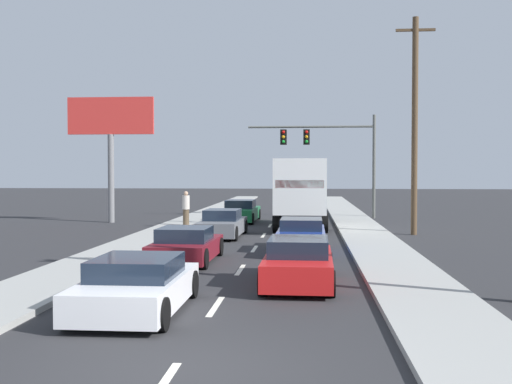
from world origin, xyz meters
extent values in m
plane|color=#2B2B2D|center=(0.00, 25.00, 0.00)|extent=(140.00, 140.00, 0.00)
cube|color=#9E9E99|center=(4.71, 20.00, 0.07)|extent=(2.32, 80.00, 0.14)
cube|color=#9E9E99|center=(-4.71, 20.00, 0.07)|extent=(2.32, 80.00, 0.14)
cube|color=silver|center=(0.00, 4.35, 0.00)|extent=(0.14, 2.00, 0.01)
cube|color=silver|center=(0.00, 9.35, 0.00)|extent=(0.14, 2.00, 0.01)
cube|color=silver|center=(0.00, 14.35, 0.00)|extent=(0.14, 2.00, 0.01)
cube|color=silver|center=(0.00, 19.35, 0.00)|extent=(0.14, 2.00, 0.01)
cube|color=silver|center=(0.00, 24.35, 0.00)|extent=(0.14, 2.00, 0.01)
cube|color=silver|center=(0.00, 29.35, 0.00)|extent=(0.14, 2.00, 0.01)
cube|color=silver|center=(0.00, 34.35, 0.00)|extent=(0.14, 2.00, 0.01)
cube|color=silver|center=(0.00, 39.35, 0.00)|extent=(0.14, 2.00, 0.01)
cube|color=silver|center=(0.00, 44.35, 0.00)|extent=(0.14, 2.00, 0.01)
cube|color=silver|center=(0.00, 49.35, 0.00)|extent=(0.14, 2.00, 0.01)
cube|color=#196B38|center=(-1.87, 26.80, 0.48)|extent=(1.95, 4.73, 0.67)
cube|color=#192333|center=(-1.87, 26.69, 1.05)|extent=(1.66, 2.04, 0.48)
cylinder|color=black|center=(-2.67, 28.61, 0.32)|extent=(0.24, 0.65, 0.64)
cylinder|color=black|center=(-0.97, 28.57, 0.32)|extent=(0.24, 0.65, 0.64)
cylinder|color=black|center=(-2.77, 25.03, 0.32)|extent=(0.24, 0.65, 0.64)
cylinder|color=black|center=(-1.06, 24.98, 0.32)|extent=(0.24, 0.65, 0.64)
cube|color=slate|center=(-1.81, 18.54, 0.46)|extent=(1.81, 4.49, 0.63)
cube|color=#192333|center=(-1.81, 18.50, 1.01)|extent=(1.55, 1.94, 0.47)
cylinder|color=black|center=(-2.56, 20.24, 0.32)|extent=(0.24, 0.65, 0.64)
cylinder|color=black|center=(-0.98, 20.20, 0.32)|extent=(0.24, 0.65, 0.64)
cylinder|color=black|center=(-2.64, 16.89, 0.32)|extent=(0.24, 0.65, 0.64)
cylinder|color=black|center=(-1.05, 16.85, 0.32)|extent=(0.24, 0.65, 0.64)
cube|color=maroon|center=(-1.94, 10.86, 0.43)|extent=(1.87, 4.12, 0.57)
cube|color=#192333|center=(-1.94, 10.60, 0.93)|extent=(1.62, 1.81, 0.45)
cylinder|color=black|center=(-2.77, 12.37, 0.32)|extent=(0.23, 0.64, 0.64)
cylinder|color=black|center=(-1.07, 12.34, 0.32)|extent=(0.23, 0.64, 0.64)
cylinder|color=black|center=(-2.81, 9.37, 0.32)|extent=(0.23, 0.64, 0.64)
cylinder|color=black|center=(-1.11, 9.35, 0.32)|extent=(0.23, 0.64, 0.64)
cube|color=white|center=(-1.58, 3.69, 0.44)|extent=(1.90, 4.15, 0.61)
cube|color=#192333|center=(-1.58, 3.67, 0.96)|extent=(1.67, 2.01, 0.42)
cylinder|color=black|center=(-2.47, 5.21, 0.32)|extent=(0.22, 0.64, 0.64)
cylinder|color=black|center=(-0.70, 5.22, 0.32)|extent=(0.22, 0.64, 0.64)
cylinder|color=black|center=(-2.46, 2.17, 0.32)|extent=(0.22, 0.64, 0.64)
cylinder|color=black|center=(-0.69, 2.17, 0.32)|extent=(0.22, 0.64, 0.64)
cube|color=white|center=(1.70, 21.85, 2.26)|extent=(2.52, 5.80, 2.61)
cube|color=red|center=(1.67, 18.98, 2.39)|extent=(2.22, 0.06, 0.36)
cube|color=black|center=(1.73, 25.67, 1.42)|extent=(2.38, 1.90, 2.25)
cylinder|color=black|center=(0.55, 25.69, 0.48)|extent=(0.31, 0.96, 0.96)
cylinder|color=black|center=(2.92, 25.66, 0.48)|extent=(0.31, 0.96, 0.96)
cylinder|color=black|center=(0.50, 20.70, 0.48)|extent=(0.31, 0.96, 0.96)
cylinder|color=black|center=(2.87, 20.68, 0.48)|extent=(0.31, 0.96, 0.96)
cube|color=#1E389E|center=(1.79, 13.64, 0.48)|extent=(1.76, 4.48, 0.69)
cube|color=#192333|center=(1.80, 13.72, 1.03)|extent=(1.53, 1.98, 0.40)
cylinder|color=black|center=(1.02, 15.33, 0.32)|extent=(0.23, 0.64, 0.64)
cylinder|color=black|center=(2.61, 15.31, 0.32)|extent=(0.23, 0.64, 0.64)
cylinder|color=black|center=(0.98, 11.96, 0.32)|extent=(0.23, 0.64, 0.64)
cylinder|color=black|center=(2.57, 11.95, 0.32)|extent=(0.23, 0.64, 0.64)
cube|color=red|center=(1.78, 7.13, 0.46)|extent=(1.80, 4.32, 0.65)
cube|color=#192333|center=(1.78, 7.01, 1.01)|extent=(1.55, 2.00, 0.44)
cylinder|color=black|center=(1.01, 8.75, 0.32)|extent=(0.23, 0.64, 0.64)
cylinder|color=black|center=(2.61, 8.72, 0.32)|extent=(0.23, 0.64, 0.64)
cylinder|color=black|center=(0.95, 5.55, 0.32)|extent=(0.23, 0.64, 0.64)
cylinder|color=black|center=(2.56, 5.52, 0.32)|extent=(0.23, 0.64, 0.64)
cylinder|color=#595B56|center=(6.20, 30.09, 3.26)|extent=(0.20, 0.20, 6.52)
cylinder|color=#595B56|center=(2.23, 30.09, 5.78)|extent=(7.95, 0.14, 0.14)
cube|color=black|center=(1.97, 30.09, 5.13)|extent=(0.40, 0.56, 0.95)
sphere|color=red|center=(1.97, 29.78, 5.43)|extent=(0.20, 0.20, 0.20)
sphere|color=orange|center=(1.97, 29.78, 5.13)|extent=(0.20, 0.20, 0.20)
sphere|color=green|center=(1.97, 29.78, 4.83)|extent=(0.20, 0.20, 0.20)
cube|color=black|center=(0.51, 30.09, 5.13)|extent=(0.40, 0.56, 0.95)
sphere|color=red|center=(0.51, 29.78, 5.43)|extent=(0.20, 0.20, 0.20)
sphere|color=orange|center=(0.51, 29.78, 5.13)|extent=(0.20, 0.20, 0.20)
sphere|color=green|center=(0.51, 29.78, 4.83)|extent=(0.20, 0.20, 0.20)
cylinder|color=brown|center=(6.99, 20.14, 5.05)|extent=(0.28, 0.28, 10.10)
cube|color=brown|center=(6.99, 20.14, 9.50)|extent=(1.80, 0.12, 0.12)
cylinder|color=slate|center=(-9.30, 25.68, 2.55)|extent=(0.36, 0.36, 5.10)
cube|color=red|center=(-9.30, 25.68, 6.17)|extent=(5.04, 0.20, 2.13)
cylinder|color=brown|center=(-4.34, 22.79, 0.56)|extent=(0.32, 0.32, 0.83)
cylinder|color=beige|center=(-4.34, 22.79, 1.33)|extent=(0.38, 0.38, 0.73)
sphere|color=tan|center=(-4.34, 22.79, 1.81)|extent=(0.23, 0.23, 0.23)
camera|label=1|loc=(1.99, -8.89, 2.97)|focal=42.96mm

